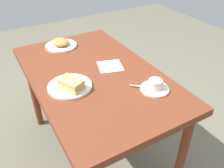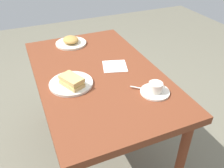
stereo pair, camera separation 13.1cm
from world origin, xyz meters
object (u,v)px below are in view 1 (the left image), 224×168
object	(u,v)px
sandwich_plate	(70,86)
side_plate	(61,46)
dining_table	(95,84)
napkin	(110,66)
spoon	(142,86)
coffee_saucer	(155,89)
sandwich_front	(71,84)
coffee_cup	(155,84)

from	to	relation	value
sandwich_plate	side_plate	bearing A→B (deg)	-14.90
dining_table	side_plate	xyz separation A→B (m)	(0.46, 0.05, 0.09)
napkin	spoon	bearing A→B (deg)	-173.71
spoon	napkin	bearing A→B (deg)	6.29
spoon	side_plate	size ratio (longest dim) A/B	0.36
side_plate	napkin	world-z (taller)	side_plate
spoon	coffee_saucer	bearing A→B (deg)	-131.18
sandwich_front	napkin	distance (m)	0.34
coffee_cup	side_plate	distance (m)	0.83
sandwich_front	coffee_saucer	xyz separation A→B (m)	(-0.23, -0.40, -0.04)
coffee_saucer	napkin	world-z (taller)	coffee_saucer
sandwich_front	spoon	bearing A→B (deg)	-117.14
dining_table	side_plate	world-z (taller)	side_plate
coffee_cup	spoon	distance (m)	0.08
dining_table	sandwich_front	distance (m)	0.25
dining_table	coffee_saucer	distance (m)	0.40
dining_table	coffee_cup	size ratio (longest dim) A/B	13.18
dining_table	napkin	xyz separation A→B (m)	(0.02, -0.13, 0.08)
coffee_saucer	side_plate	xyz separation A→B (m)	(0.79, 0.26, 0.00)
sandwich_front	coffee_cup	distance (m)	0.46
coffee_saucer	coffee_cup	xyz separation A→B (m)	(0.00, -0.00, 0.03)
sandwich_plate	spoon	world-z (taller)	spoon
coffee_saucer	sandwich_front	bearing A→B (deg)	60.64
sandwich_plate	sandwich_front	bearing A→B (deg)	177.76
sandwich_plate	coffee_saucer	size ratio (longest dim) A/B	1.55
side_plate	sandwich_plate	bearing A→B (deg)	165.10
dining_table	coffee_saucer	size ratio (longest dim) A/B	7.54
coffee_saucer	spoon	xyz separation A→B (m)	(0.05, 0.06, 0.01)
dining_table	sandwich_plate	xyz separation A→B (m)	(-0.07, 0.19, 0.09)
coffee_saucer	side_plate	bearing A→B (deg)	18.25
spoon	napkin	distance (m)	0.30
sandwich_front	sandwich_plate	bearing A→B (deg)	-2.24
sandwich_plate	napkin	size ratio (longest dim) A/B	1.67
spoon	sandwich_front	bearing A→B (deg)	62.86
coffee_saucer	side_plate	world-z (taller)	side_plate
coffee_cup	sandwich_front	bearing A→B (deg)	60.83
sandwich_plate	napkin	distance (m)	0.32
spoon	dining_table	bearing A→B (deg)	29.58
dining_table	sandwich_plate	world-z (taller)	sandwich_plate
sandwich_plate	coffee_saucer	xyz separation A→B (m)	(-0.26, -0.40, -0.00)
sandwich_front	coffee_cup	bearing A→B (deg)	-119.17
side_plate	napkin	distance (m)	0.47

